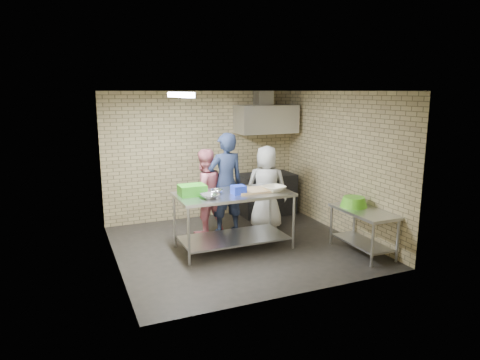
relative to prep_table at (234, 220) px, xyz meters
name	(u,v)px	position (x,y,z in m)	size (l,w,h in m)	color
floor	(239,246)	(0.12, 0.03, -0.49)	(4.20, 4.20, 0.00)	black
ceiling	(239,91)	(0.12, 0.03, 2.21)	(4.20, 4.20, 0.00)	black
back_wall	(203,155)	(0.12, 2.03, 0.86)	(4.20, 0.06, 2.70)	tan
front_wall	(299,198)	(0.12, -1.97, 0.86)	(4.20, 0.06, 2.70)	tan
left_wall	(112,181)	(-1.98, 0.03, 0.86)	(0.06, 4.00, 2.70)	tan
right_wall	(341,163)	(2.22, 0.03, 0.86)	(0.06, 4.00, 2.70)	tan
prep_table	(234,220)	(0.00, 0.00, 0.00)	(1.97, 0.99, 0.99)	#B4B6BB
side_counter	(363,231)	(1.92, -1.07, -0.12)	(0.60, 1.20, 0.75)	silver
stove	(266,194)	(1.47, 1.68, -0.04)	(1.20, 0.70, 0.90)	black
range_hood	(266,119)	(1.47, 1.73, 1.61)	(1.30, 0.60, 0.60)	silver
hood_duct	(263,98)	(1.47, 1.88, 2.06)	(0.35, 0.30, 0.30)	#A5A8AD
wall_shelf	(274,126)	(1.77, 1.92, 1.43)	(0.80, 0.20, 0.04)	#3F2B19
fluorescent_fixture	(180,95)	(-0.88, 0.03, 2.15)	(0.10, 1.25, 0.08)	white
green_crate	(192,190)	(-0.70, 0.12, 0.58)	(0.44, 0.33, 0.18)	#2B9A1C
blue_tub	(239,190)	(0.05, -0.10, 0.56)	(0.22, 0.22, 0.14)	#1B36CF
cutting_board	(253,190)	(0.35, -0.02, 0.51)	(0.60, 0.46, 0.03)	tan
mixing_bowl_a	(210,196)	(-0.50, -0.20, 0.53)	(0.31, 0.31, 0.08)	#B9BAC0
mixing_bowl_b	(216,192)	(-0.30, 0.05, 0.53)	(0.24, 0.24, 0.07)	#B4B6BB
ceramic_bowl	(274,188)	(0.70, -0.15, 0.54)	(0.38, 0.38, 0.09)	beige
green_basin	(354,202)	(1.90, -0.82, 0.34)	(0.46, 0.46, 0.17)	#59C626
bottle_red	(264,122)	(1.52, 1.92, 1.54)	(0.07, 0.07, 0.18)	#B22619
bottle_green	(280,122)	(1.92, 1.92, 1.52)	(0.06, 0.06, 0.15)	green
man_navy	(226,183)	(0.18, 0.83, 0.48)	(0.71, 0.46, 1.94)	#151A35
woman_pink	(204,192)	(-0.21, 0.97, 0.32)	(0.79, 0.62, 1.63)	#C66976
woman_white	(266,187)	(1.02, 0.78, 0.34)	(0.81, 0.53, 1.66)	silver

